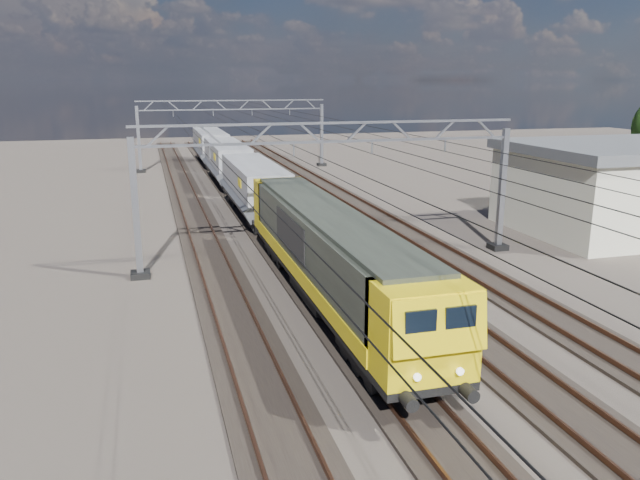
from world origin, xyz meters
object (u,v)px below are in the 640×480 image
object	(u,v)px
locomotive	(328,251)
hopper_wagon_mid	(227,160)
hopper_wagon_third	(211,144)
catenary_gantry_mid	(333,187)
catenary_gantry_far	(233,131)
hopper_wagon_lead	(254,185)

from	to	relation	value
locomotive	hopper_wagon_mid	world-z (taller)	locomotive
locomotive	hopper_wagon_third	bearing A→B (deg)	90.00
catenary_gantry_mid	catenary_gantry_far	bearing A→B (deg)	90.00
locomotive	hopper_wagon_third	world-z (taller)	locomotive
hopper_wagon_lead	hopper_wagon_third	world-z (taller)	same
locomotive	hopper_wagon_third	size ratio (longest dim) A/B	1.62
catenary_gantry_mid	hopper_wagon_lead	size ratio (longest dim) A/B	1.53
catenary_gantry_mid	catenary_gantry_far	distance (m)	36.00
catenary_gantry_mid	hopper_wagon_lead	world-z (taller)	catenary_gantry_mid
catenary_gantry_mid	locomotive	size ratio (longest dim) A/B	0.94
locomotive	catenary_gantry_mid	bearing A→B (deg)	71.29
hopper_wagon_mid	catenary_gantry_mid	bearing A→B (deg)	-85.60
catenary_gantry_mid	hopper_wagon_third	xyz separation A→B (m)	(-2.00, 40.19, -1.67)
hopper_wagon_lead	hopper_wagon_third	bearing A→B (deg)	90.00
catenary_gantry_mid	locomotive	distance (m)	6.43
locomotive	hopper_wagon_mid	size ratio (longest dim) A/B	1.62
hopper_wagon_lead	catenary_gantry_mid	bearing A→B (deg)	-80.37
catenary_gantry_far	catenary_gantry_mid	bearing A→B (deg)	-90.00
hopper_wagon_third	hopper_wagon_mid	bearing A→B (deg)	-90.00
catenary_gantry_far	hopper_wagon_lead	xyz separation A→B (m)	(-2.00, -24.21, -1.67)
catenary_gantry_mid	catenary_gantry_far	xyz separation A→B (m)	(0.00, 36.00, 0.00)
catenary_gantry_far	hopper_wagon_lead	bearing A→B (deg)	-94.72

